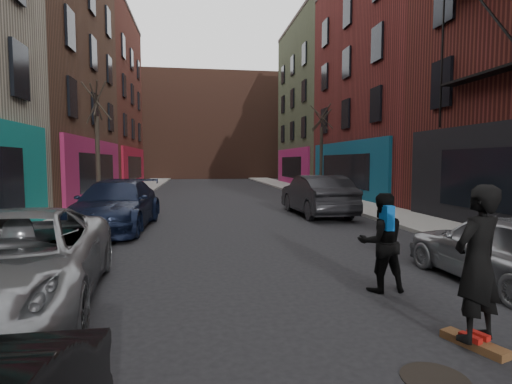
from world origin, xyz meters
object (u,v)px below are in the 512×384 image
object	(u,v)px
skateboarder	(478,263)
manhole	(435,379)
parked_right_end	(317,195)
tree_left_far	(97,137)
skateboard	(474,344)
parked_left_end	(116,205)
pedestrian	(381,242)
parked_left_far	(10,262)
parked_right_far	(501,249)
tree_right_far	(321,142)

from	to	relation	value
skateboarder	manhole	bearing A→B (deg)	14.08
parked_right_end	manhole	xyz separation A→B (m)	(-2.58, -12.50, -0.84)
tree_left_far	parked_right_end	bearing A→B (deg)	-16.39
tree_left_far	skateboard	xyz separation A→B (m)	(7.72, -14.67, -3.33)
parked_left_end	skateboarder	world-z (taller)	skateboarder
skateboarder	pedestrian	distance (m)	2.21
skateboard	skateboarder	bearing A→B (deg)	0.00
parked_right_end	skateboard	xyz separation A→B (m)	(-1.68, -11.91, -0.80)
parked_left_end	tree_left_far	bearing A→B (deg)	111.91
tree_left_far	pedestrian	size ratio (longest dim) A/B	3.76
parked_left_far	parked_right_far	bearing A→B (deg)	-6.46
parked_right_end	parked_left_end	bearing A→B (deg)	15.29
parked_right_far	pedestrian	size ratio (longest dim) A/B	2.30
tree_right_far	parked_left_end	size ratio (longest dim) A/B	1.20
tree_right_far	parked_left_far	bearing A→B (deg)	-120.17
skateboard	tree_right_far	bearing A→B (deg)	57.86
tree_left_far	manhole	world-z (taller)	tree_left_far
parked_left_far	parked_right_end	world-z (taller)	parked_right_end
skateboard	pedestrian	xyz separation A→B (m)	(-0.15, 2.20, 0.82)
skateboard	manhole	world-z (taller)	skateboard
parked_right_end	pedestrian	distance (m)	9.88
pedestrian	manhole	distance (m)	3.02
pedestrian	parked_left_far	bearing A→B (deg)	1.28
skateboard	parked_left_far	bearing A→B (deg)	141.72
parked_right_far	skateboard	bearing A→B (deg)	43.10
parked_right_far	parked_left_far	bearing A→B (deg)	-1.43
manhole	parked_right_far	bearing A→B (deg)	42.02
parked_right_far	skateboard	xyz separation A→B (m)	(-2.16, -2.16, -0.63)
tree_right_far	skateboard	bearing A→B (deg)	-102.75
parked_right_end	skateboard	world-z (taller)	parked_right_end
tree_right_far	manhole	distance (m)	22.27
tree_right_far	parked_right_end	xyz separation A→B (m)	(-3.00, -8.76, -2.68)
pedestrian	manhole	world-z (taller)	pedestrian
tree_left_far	tree_right_far	distance (m)	13.78
pedestrian	manhole	size ratio (longest dim) A/B	2.47
tree_right_far	pedestrian	bearing A→B (deg)	-104.66
tree_right_far	pedestrian	size ratio (longest dim) A/B	3.94
tree_left_far	pedestrian	bearing A→B (deg)	-58.76
parked_left_far	parked_right_far	distance (m)	8.29
manhole	skateboard	bearing A→B (deg)	33.47
tree_right_far	tree_left_far	bearing A→B (deg)	-154.18
parked_left_far	manhole	distance (m)	5.92
tree_right_far	skateboard	xyz separation A→B (m)	(-4.68, -20.67, -3.48)
parked_right_far	parked_right_end	size ratio (longest dim) A/B	0.77
tree_left_far	parked_left_far	bearing A→B (deg)	-82.75
parked_left_far	parked_right_end	bearing A→B (deg)	44.57
parked_left_end	pedestrian	xyz separation A→B (m)	(5.84, -7.33, 0.05)
skateboarder	manhole	distance (m)	1.50
tree_left_far	tree_right_far	xyz separation A→B (m)	(12.40, 6.00, 0.15)
parked_left_far	skateboard	bearing A→B (deg)	-25.84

